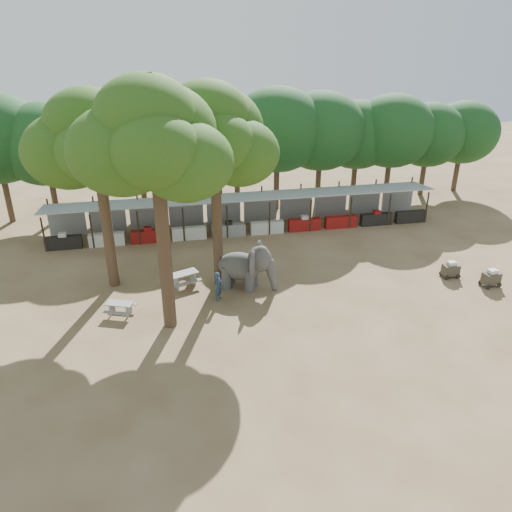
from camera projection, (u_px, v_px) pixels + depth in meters
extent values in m
plane|color=brown|center=(296.00, 333.00, 24.44)|extent=(100.00, 100.00, 0.00)
cube|color=gray|center=(245.00, 197.00, 35.83)|extent=(28.00, 2.99, 0.39)
cylinder|color=#2D2319|center=(61.00, 234.00, 32.92)|extent=(0.12, 0.12, 2.40)
cylinder|color=#2D2319|center=(67.00, 217.00, 35.24)|extent=(0.12, 0.12, 2.80)
cube|color=black|center=(64.00, 243.00, 33.46)|extent=(2.38, 0.50, 0.90)
cube|color=gray|center=(67.00, 222.00, 35.36)|extent=(2.52, 0.12, 2.00)
cylinder|color=#2D2319|center=(105.00, 231.00, 33.42)|extent=(0.12, 0.12, 2.40)
cylinder|color=#2D2319|center=(107.00, 214.00, 35.74)|extent=(0.12, 0.12, 2.80)
cube|color=silver|center=(107.00, 239.00, 33.96)|extent=(2.38, 0.50, 0.90)
cube|color=gray|center=(108.00, 220.00, 35.86)|extent=(2.52, 0.12, 2.00)
cylinder|color=#2D2319|center=(148.00, 227.00, 33.92)|extent=(0.12, 0.12, 2.40)
cylinder|color=#2D2319|center=(147.00, 211.00, 36.24)|extent=(0.12, 0.12, 2.80)
cube|color=maroon|center=(149.00, 236.00, 34.46)|extent=(2.38, 0.50, 0.90)
cube|color=gray|center=(148.00, 217.00, 36.36)|extent=(2.52, 0.12, 2.00)
cylinder|color=#2D2319|center=(189.00, 225.00, 34.43)|extent=(0.12, 0.12, 2.40)
cylinder|color=#2D2319|center=(186.00, 209.00, 36.74)|extent=(0.12, 0.12, 2.80)
cube|color=silver|center=(189.00, 233.00, 34.96)|extent=(2.38, 0.50, 0.90)
cube|color=gray|center=(186.00, 214.00, 36.86)|extent=(2.52, 0.12, 2.00)
cylinder|color=#2D2319|center=(229.00, 222.00, 34.93)|extent=(0.12, 0.12, 2.40)
cylinder|color=#2D2319|center=(223.00, 206.00, 37.24)|extent=(0.12, 0.12, 2.80)
cube|color=gray|center=(229.00, 230.00, 35.46)|extent=(2.38, 0.50, 0.90)
cube|color=gray|center=(224.00, 212.00, 37.36)|extent=(2.52, 0.12, 2.00)
cylinder|color=#2D2319|center=(268.00, 219.00, 35.43)|extent=(0.12, 0.12, 2.40)
cylinder|color=#2D2319|center=(260.00, 204.00, 37.74)|extent=(0.12, 0.12, 2.80)
cube|color=silver|center=(267.00, 227.00, 35.96)|extent=(2.38, 0.50, 0.90)
cube|color=gray|center=(260.00, 209.00, 37.87)|extent=(2.52, 0.12, 2.00)
cylinder|color=#2D2319|center=(306.00, 216.00, 35.93)|extent=(0.12, 0.12, 2.40)
cylinder|color=#2D2319|center=(296.00, 202.00, 38.24)|extent=(0.12, 0.12, 2.80)
cube|color=maroon|center=(304.00, 225.00, 36.47)|extent=(2.38, 0.50, 0.90)
cube|color=gray|center=(296.00, 207.00, 38.37)|extent=(2.52, 0.12, 2.00)
cylinder|color=#2D2319|center=(343.00, 214.00, 36.43)|extent=(0.12, 0.12, 2.40)
cylinder|color=#2D2319|center=(331.00, 199.00, 38.74)|extent=(0.12, 0.12, 2.80)
cube|color=maroon|center=(341.00, 222.00, 36.97)|extent=(2.38, 0.50, 0.90)
cube|color=gray|center=(330.00, 204.00, 38.87)|extent=(2.52, 0.12, 2.00)
cylinder|color=#2D2319|center=(378.00, 211.00, 36.93)|extent=(0.12, 0.12, 2.40)
cylinder|color=#2D2319|center=(364.00, 197.00, 39.24)|extent=(0.12, 0.12, 2.80)
cube|color=black|center=(376.00, 219.00, 37.47)|extent=(2.38, 0.50, 0.90)
cube|color=gray|center=(364.00, 202.00, 39.37)|extent=(2.52, 0.12, 2.00)
cylinder|color=#2D2319|center=(413.00, 208.00, 37.43)|extent=(0.12, 0.12, 2.40)
cylinder|color=#2D2319|center=(397.00, 195.00, 39.74)|extent=(0.12, 0.12, 2.80)
cube|color=black|center=(410.00, 217.00, 37.97)|extent=(2.38, 0.50, 0.90)
cube|color=gray|center=(397.00, 200.00, 39.87)|extent=(2.52, 0.12, 2.00)
cylinder|color=#332316|center=(105.00, 210.00, 27.11)|extent=(0.60, 0.60, 9.20)
cone|color=#332316|center=(93.00, 124.00, 25.17)|extent=(0.57, 0.57, 2.88)
ellipsoid|color=#204513|center=(69.00, 151.00, 25.77)|extent=(4.80, 4.80, 3.94)
ellipsoid|color=#204513|center=(121.00, 160.00, 25.60)|extent=(4.20, 4.20, 3.44)
ellipsoid|color=#204513|center=(101.00, 135.00, 26.51)|extent=(5.20, 5.20, 4.26)
ellipsoid|color=#204513|center=(94.00, 151.00, 24.47)|extent=(3.80, 3.80, 3.12)
ellipsoid|color=#204513|center=(87.00, 123.00, 25.28)|extent=(4.40, 4.40, 3.61)
cylinder|color=#332316|center=(163.00, 229.00, 22.95)|extent=(0.64, 0.64, 10.40)
cone|color=#332316|center=(153.00, 113.00, 20.75)|extent=(0.61, 0.61, 3.25)
ellipsoid|color=#204513|center=(123.00, 150.00, 21.43)|extent=(4.80, 4.80, 3.94)
ellipsoid|color=#204513|center=(185.00, 162.00, 21.26)|extent=(4.20, 4.20, 3.44)
ellipsoid|color=#204513|center=(159.00, 131.00, 22.17)|extent=(5.20, 5.20, 4.26)
ellipsoid|color=#204513|center=(156.00, 150.00, 20.13)|extent=(3.80, 3.80, 3.12)
ellipsoid|color=#204513|center=(146.00, 117.00, 20.95)|extent=(4.40, 4.40, 3.61)
cylinder|color=#332316|center=(217.00, 205.00, 27.21)|extent=(0.56, 0.56, 9.60)
cone|color=#332316|center=(213.00, 115.00, 25.18)|extent=(0.53, 0.53, 3.00)
ellipsoid|color=#204513|center=(187.00, 143.00, 25.81)|extent=(4.80, 4.80, 3.94)
ellipsoid|color=#204513|center=(239.00, 153.00, 25.64)|extent=(4.20, 4.20, 3.44)
ellipsoid|color=#204513|center=(215.00, 128.00, 26.55)|extent=(5.20, 5.20, 4.26)
ellipsoid|color=#204513|center=(217.00, 143.00, 24.51)|extent=(3.80, 3.80, 3.12)
ellipsoid|color=#204513|center=(207.00, 115.00, 25.32)|extent=(4.40, 4.40, 3.61)
cylinder|color=#332316|center=(16.00, 198.00, 37.56)|extent=(0.44, 0.44, 3.74)
ellipsoid|color=#0F3413|center=(6.00, 150.00, 36.01)|extent=(6.46, 5.95, 5.61)
cylinder|color=#332316|center=(62.00, 195.00, 38.15)|extent=(0.44, 0.44, 3.74)
ellipsoid|color=#0F3413|center=(54.00, 148.00, 36.61)|extent=(6.46, 5.95, 5.61)
cylinder|color=#332316|center=(107.00, 193.00, 38.75)|extent=(0.44, 0.44, 3.74)
ellipsoid|color=#0F3413|center=(101.00, 146.00, 37.20)|extent=(6.46, 5.95, 5.61)
cylinder|color=#332316|center=(151.00, 190.00, 39.34)|extent=(0.44, 0.44, 3.74)
ellipsoid|color=#0F3413|center=(146.00, 144.00, 37.80)|extent=(6.46, 5.95, 5.61)
cylinder|color=#332316|center=(193.00, 188.00, 39.94)|extent=(0.44, 0.44, 3.74)
ellipsoid|color=#0F3413|center=(191.00, 142.00, 38.40)|extent=(6.46, 5.95, 5.61)
cylinder|color=#332316|center=(234.00, 185.00, 40.54)|extent=(0.44, 0.44, 3.74)
ellipsoid|color=#0F3413|center=(233.00, 140.00, 38.99)|extent=(6.46, 5.95, 5.61)
cylinder|color=#332316|center=(274.00, 183.00, 41.13)|extent=(0.44, 0.44, 3.74)
ellipsoid|color=#0F3413|center=(275.00, 138.00, 39.59)|extent=(6.46, 5.95, 5.61)
cylinder|color=#332316|center=(313.00, 181.00, 41.73)|extent=(0.44, 0.44, 3.74)
ellipsoid|color=#0F3413|center=(315.00, 137.00, 40.18)|extent=(6.46, 5.95, 5.61)
cylinder|color=#332316|center=(350.00, 178.00, 42.32)|extent=(0.44, 0.44, 3.74)
ellipsoid|color=#0F3413|center=(354.00, 135.00, 40.78)|extent=(6.46, 5.95, 5.61)
cylinder|color=#332316|center=(387.00, 176.00, 42.92)|extent=(0.44, 0.44, 3.74)
ellipsoid|color=#0F3413|center=(392.00, 133.00, 41.38)|extent=(6.46, 5.95, 5.61)
cylinder|color=#332316|center=(423.00, 174.00, 43.51)|extent=(0.44, 0.44, 3.74)
ellipsoid|color=#0F3413|center=(429.00, 132.00, 41.97)|extent=(6.46, 5.95, 5.61)
cylinder|color=#332316|center=(457.00, 172.00, 44.11)|extent=(0.44, 0.44, 3.74)
ellipsoid|color=#0F3413|center=(464.00, 130.00, 42.57)|extent=(6.46, 5.95, 5.61)
ellipsoid|color=#3C3A3A|center=(239.00, 266.00, 28.29)|extent=(2.87, 2.37, 1.61)
cylinder|color=#3C3A3A|center=(226.00, 278.00, 28.37)|extent=(0.76, 0.76, 1.35)
cylinder|color=#3C3A3A|center=(230.00, 272.00, 29.04)|extent=(0.76, 0.76, 1.35)
cylinder|color=#3C3A3A|center=(250.00, 280.00, 28.07)|extent=(0.76, 0.76, 1.35)
cylinder|color=#3C3A3A|center=(253.00, 274.00, 28.75)|extent=(0.76, 0.76, 1.35)
ellipsoid|color=#3C3A3A|center=(260.00, 259.00, 27.80)|extent=(1.72, 1.59, 1.49)
ellipsoid|color=#3C3A3A|center=(253.00, 263.00, 27.19)|extent=(0.73, 1.21, 1.53)
ellipsoid|color=#3C3A3A|center=(259.00, 253.00, 28.47)|extent=(0.73, 1.21, 1.53)
cone|color=#3C3A3A|center=(272.00, 277.00, 28.08)|extent=(0.81, 0.81, 1.69)
imported|color=#26384C|center=(218.00, 286.00, 27.09)|extent=(0.64, 0.72, 1.67)
cube|color=gray|center=(120.00, 303.00, 25.77)|extent=(1.52, 1.09, 0.06)
cube|color=gray|center=(112.00, 308.00, 25.98)|extent=(0.28, 0.55, 0.64)
cube|color=gray|center=(129.00, 310.00, 25.84)|extent=(0.28, 0.55, 0.64)
cube|color=gray|center=(116.00, 313.00, 25.43)|extent=(1.37, 0.71, 0.05)
cube|color=gray|center=(124.00, 303.00, 26.34)|extent=(1.37, 0.71, 0.05)
cube|color=gray|center=(184.00, 273.00, 28.61)|extent=(1.78, 1.29, 0.06)
cube|color=gray|center=(176.00, 282.00, 28.51)|extent=(0.33, 0.64, 0.75)
cube|color=gray|center=(193.00, 277.00, 29.04)|extent=(0.33, 0.64, 0.75)
cube|color=gray|center=(189.00, 282.00, 28.29)|extent=(1.60, 0.84, 0.05)
cube|color=gray|center=(180.00, 274.00, 29.20)|extent=(1.60, 0.84, 0.05)
cube|color=#322B22|center=(491.00, 278.00, 28.68)|extent=(1.04, 0.70, 0.68)
cylinder|color=black|center=(488.00, 287.00, 28.43)|extent=(0.30, 0.09, 0.29)
cylinder|color=black|center=(499.00, 285.00, 28.66)|extent=(0.30, 0.09, 0.29)
cylinder|color=black|center=(480.00, 282.00, 28.98)|extent=(0.30, 0.09, 0.29)
cylinder|color=black|center=(491.00, 280.00, 29.21)|extent=(0.30, 0.09, 0.29)
cube|color=silver|center=(493.00, 272.00, 28.49)|extent=(0.53, 0.45, 0.24)
cube|color=#322B22|center=(451.00, 270.00, 29.71)|extent=(0.94, 0.57, 0.66)
cylinder|color=black|center=(447.00, 278.00, 29.50)|extent=(0.28, 0.06, 0.28)
cylinder|color=black|center=(458.00, 277.00, 29.64)|extent=(0.28, 0.06, 0.28)
cylinder|color=black|center=(441.00, 273.00, 30.06)|extent=(0.28, 0.06, 0.28)
cylinder|color=black|center=(453.00, 272.00, 30.19)|extent=(0.28, 0.06, 0.28)
cube|color=silver|center=(452.00, 263.00, 29.53)|extent=(0.47, 0.38, 0.24)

